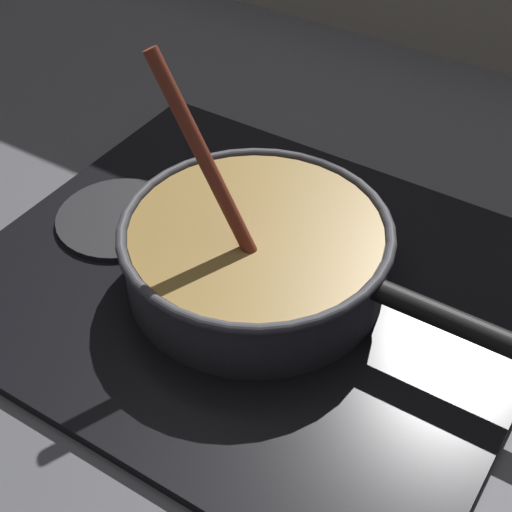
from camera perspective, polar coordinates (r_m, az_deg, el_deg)
name	(u,v)px	position (r m, az deg, el deg)	size (l,w,h in m)	color
ground	(68,408)	(0.76, -13.52, -10.74)	(2.40, 1.60, 0.04)	#4C4C51
hob_plate	(256,285)	(0.81, 0.00, -2.11)	(0.56, 0.48, 0.01)	black
burner_ring	(256,278)	(0.80, 0.00, -1.60)	(0.17, 0.17, 0.01)	#592D0C
spare_burner	(119,218)	(0.89, -9.94, 2.74)	(0.14, 0.14, 0.01)	#262628
cooking_pan	(257,253)	(0.77, 0.10, 0.24)	(0.43, 0.27, 0.25)	#38383D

